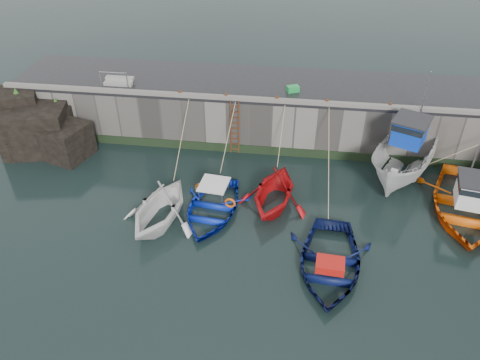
# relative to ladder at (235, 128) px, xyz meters

# --- Properties ---
(ground) EXTENTS (120.00, 120.00, 0.00)m
(ground) POSITION_rel_ladder_xyz_m (2.00, -9.91, -1.59)
(ground) COLOR black
(ground) RESTS_ON ground
(quay_back) EXTENTS (30.00, 5.00, 3.00)m
(quay_back) POSITION_rel_ladder_xyz_m (2.00, 2.59, -0.09)
(quay_back) COLOR slate
(quay_back) RESTS_ON ground
(road_back) EXTENTS (30.00, 5.00, 0.16)m
(road_back) POSITION_rel_ladder_xyz_m (2.00, 2.59, 1.49)
(road_back) COLOR black
(road_back) RESTS_ON quay_back
(kerb_back) EXTENTS (30.00, 0.30, 0.20)m
(kerb_back) POSITION_rel_ladder_xyz_m (2.00, 0.24, 1.67)
(kerb_back) COLOR slate
(kerb_back) RESTS_ON road_back
(algae_back) EXTENTS (30.00, 0.08, 0.50)m
(algae_back) POSITION_rel_ladder_xyz_m (2.00, 0.05, -1.34)
(algae_back) COLOR black
(algae_back) RESTS_ON ground
(rock_outcrop) EXTENTS (5.85, 4.24, 3.41)m
(rock_outcrop) POSITION_rel_ladder_xyz_m (-10.92, -0.80, -0.33)
(rock_outcrop) COLOR black
(rock_outcrop) RESTS_ON ground
(ladder) EXTENTS (0.51, 0.08, 3.20)m
(ladder) POSITION_rel_ladder_xyz_m (0.00, 0.00, 0.00)
(ladder) COLOR #3F1E0F
(ladder) RESTS_ON ground
(boat_near_white) EXTENTS (4.64, 5.10, 2.32)m
(boat_near_white) POSITION_rel_ladder_xyz_m (-2.55, -6.30, -1.59)
(boat_near_white) COLOR white
(boat_near_white) RESTS_ON ground
(boat_near_white_rope) EXTENTS (0.04, 4.67, 3.10)m
(boat_near_white_rope) POSITION_rel_ladder_xyz_m (-2.55, -1.86, -1.59)
(boat_near_white_rope) COLOR tan
(boat_near_white_rope) RESTS_ON ground
(boat_near_blue) EXTENTS (3.93, 5.15, 1.00)m
(boat_near_blue) POSITION_rel_ladder_xyz_m (-0.35, -5.34, -1.59)
(boat_near_blue) COLOR #0B26B2
(boat_near_blue) RESTS_ON ground
(boat_near_blue_rope) EXTENTS (0.04, 3.91, 3.10)m
(boat_near_blue_rope) POSITION_rel_ladder_xyz_m (-0.35, -1.38, -1.59)
(boat_near_blue_rope) COLOR tan
(boat_near_blue_rope) RESTS_ON ground
(boat_near_blacktrim) EXTENTS (4.37, 4.83, 2.23)m
(boat_near_blacktrim) POSITION_rel_ladder_xyz_m (2.51, -4.39, -1.59)
(boat_near_blacktrim) COLOR red
(boat_near_blacktrim) RESTS_ON ground
(boat_near_blacktrim_rope) EXTENTS (0.04, 3.27, 3.10)m
(boat_near_blacktrim_rope) POSITION_rel_ladder_xyz_m (2.51, -0.90, -1.59)
(boat_near_blacktrim_rope) COLOR tan
(boat_near_blacktrim_rope) RESTS_ON ground
(boat_near_navy) EXTENTS (4.12, 5.52, 1.09)m
(boat_near_navy) POSITION_rel_ladder_xyz_m (5.06, -8.23, -1.59)
(boat_near_navy) COLOR #0A1341
(boat_near_navy) RESTS_ON ground
(boat_near_navy_rope) EXTENTS (0.04, 6.37, 3.10)m
(boat_near_navy_rope) POSITION_rel_ladder_xyz_m (5.06, -2.82, -1.59)
(boat_near_navy_rope) COLOR tan
(boat_near_navy_rope) RESTS_ON ground
(boat_far_white) EXTENTS (5.24, 7.40, 5.68)m
(boat_far_white) POSITION_rel_ladder_xyz_m (8.99, -1.06, -0.47)
(boat_far_white) COLOR silver
(boat_far_white) RESTS_ON ground
(boat_far_orange) EXTENTS (5.75, 7.24, 4.35)m
(boat_far_orange) POSITION_rel_ladder_xyz_m (11.49, -3.76, -1.16)
(boat_far_orange) COLOR #FF660D
(boat_far_orange) RESTS_ON ground
(fish_crate) EXTENTS (0.75, 0.62, 0.33)m
(fish_crate) POSITION_rel_ladder_xyz_m (2.99, 1.63, 1.73)
(fish_crate) COLOR green
(fish_crate) RESTS_ON road_back
(railing) EXTENTS (1.60, 1.05, 1.00)m
(railing) POSITION_rel_ladder_xyz_m (-6.75, 1.33, 1.77)
(railing) COLOR #A5A8AD
(railing) RESTS_ON road_back
(bollard_a) EXTENTS (0.18, 0.18, 0.28)m
(bollard_a) POSITION_rel_ladder_xyz_m (-3.00, 0.34, 1.71)
(bollard_a) COLOR #3F1E0F
(bollard_a) RESTS_ON road_back
(bollard_b) EXTENTS (0.18, 0.18, 0.28)m
(bollard_b) POSITION_rel_ladder_xyz_m (-0.50, 0.34, 1.71)
(bollard_b) COLOR #3F1E0F
(bollard_b) RESTS_ON road_back
(bollard_c) EXTENTS (0.18, 0.18, 0.28)m
(bollard_c) POSITION_rel_ladder_xyz_m (2.20, 0.34, 1.71)
(bollard_c) COLOR #3F1E0F
(bollard_c) RESTS_ON road_back
(bollard_d) EXTENTS (0.18, 0.18, 0.28)m
(bollard_d) POSITION_rel_ladder_xyz_m (4.80, 0.34, 1.71)
(bollard_d) COLOR #3F1E0F
(bollard_d) RESTS_ON road_back
(bollard_e) EXTENTS (0.18, 0.18, 0.28)m
(bollard_e) POSITION_rel_ladder_xyz_m (8.00, 0.34, 1.71)
(bollard_e) COLOR #3F1E0F
(bollard_e) RESTS_ON road_back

